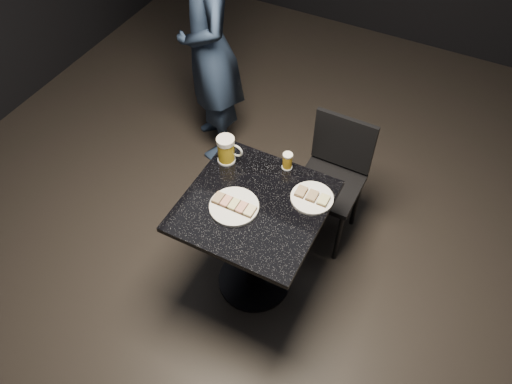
# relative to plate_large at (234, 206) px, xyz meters

# --- Properties ---
(floor) EXTENTS (6.00, 6.00, 0.00)m
(floor) POSITION_rel_plate_large_xyz_m (0.08, 0.07, -0.76)
(floor) COLOR black
(floor) RESTS_ON ground
(plate_large) EXTENTS (0.25, 0.25, 0.01)m
(plate_large) POSITION_rel_plate_large_xyz_m (0.00, 0.00, 0.00)
(plate_large) COLOR white
(plate_large) RESTS_ON table
(plate_small) EXTENTS (0.22, 0.22, 0.01)m
(plate_small) POSITION_rel_plate_large_xyz_m (0.32, 0.23, 0.00)
(plate_small) COLOR white
(plate_small) RESTS_ON table
(patron) EXTENTS (0.71, 0.73, 1.69)m
(patron) POSITION_rel_plate_large_xyz_m (-0.74, 1.02, 0.09)
(patron) COLOR navy
(patron) RESTS_ON floor
(table) EXTENTS (0.70, 0.70, 0.75)m
(table) POSITION_rel_plate_large_xyz_m (0.08, 0.07, -0.25)
(table) COLOR black
(table) RESTS_ON floor
(beer_mug) EXTENTS (0.14, 0.10, 0.16)m
(beer_mug) POSITION_rel_plate_large_xyz_m (-0.19, 0.27, 0.07)
(beer_mug) COLOR silver
(beer_mug) RESTS_ON table
(beer_tumbler) EXTENTS (0.06, 0.06, 0.10)m
(beer_tumbler) POSITION_rel_plate_large_xyz_m (0.12, 0.37, 0.04)
(beer_tumbler) COLOR silver
(beer_tumbler) RESTS_ON table
(chair) EXTENTS (0.37, 0.37, 0.85)m
(chair) POSITION_rel_plate_large_xyz_m (0.30, 0.67, -0.26)
(chair) COLOR black
(chair) RESTS_ON floor
(canapes_on_plate_large) EXTENTS (0.22, 0.07, 0.02)m
(canapes_on_plate_large) POSITION_rel_plate_large_xyz_m (0.00, -0.00, 0.02)
(canapes_on_plate_large) COLOR #4C3521
(canapes_on_plate_large) RESTS_ON plate_large
(canapes_on_plate_small) EXTENTS (0.17, 0.07, 0.02)m
(canapes_on_plate_small) POSITION_rel_plate_large_xyz_m (0.32, 0.23, 0.02)
(canapes_on_plate_small) COLOR #4C3521
(canapes_on_plate_small) RESTS_ON plate_small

